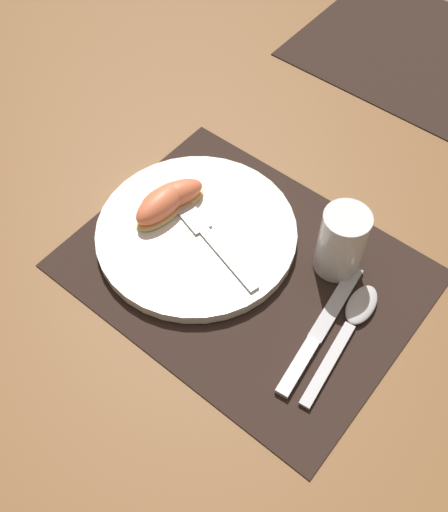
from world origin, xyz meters
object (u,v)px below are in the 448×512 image
citrus_wedge_0 (172,197)px  spoon (353,320)px  plate (196,233)px  citrus_wedge_1 (162,204)px  juice_glass (341,245)px  knife (319,331)px  fork (207,234)px

citrus_wedge_0 → spoon: bearing=1.5°
plate → spoon: size_ratio=1.45×
citrus_wedge_0 → citrus_wedge_1: size_ratio=1.07×
spoon → citrus_wedge_0: size_ratio=1.84×
plate → juice_glass: bearing=25.1°
knife → citrus_wedge_1: citrus_wedge_1 is taller
plate → spoon: plate is taller
plate → fork: (0.02, 0.00, 0.01)m
plate → juice_glass: 0.20m
citrus_wedge_0 → juice_glass: bearing=16.5°
spoon → citrus_wedge_0: bearing=-178.5°
juice_glass → spoon: bearing=-43.3°
juice_glass → knife: bearing=-68.0°
plate → citrus_wedge_0: 0.06m
knife → spoon: bearing=57.4°
juice_glass → fork: juice_glass is taller
juice_glass → fork: (-0.16, -0.08, -0.03)m
fork → juice_glass: bearing=27.2°
citrus_wedge_0 → fork: bearing=-9.5°
juice_glass → spoon: (0.06, -0.06, -0.04)m
juice_glass → fork: 0.18m
spoon → fork: (-0.22, -0.02, 0.01)m
knife → citrus_wedge_0: (-0.27, 0.03, 0.03)m
plate → juice_glass: (0.17, 0.08, 0.04)m
fork → citrus_wedge_1: citrus_wedge_1 is taller
juice_glass → knife: size_ratio=0.48×
juice_glass → citrus_wedge_1: bearing=-159.3°
plate → citrus_wedge_0: size_ratio=2.66×
juice_glass → citrus_wedge_1: size_ratio=1.05×
knife → citrus_wedge_1: 0.27m
knife → citrus_wedge_1: size_ratio=2.16×
juice_glass → fork: bearing=-152.8°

